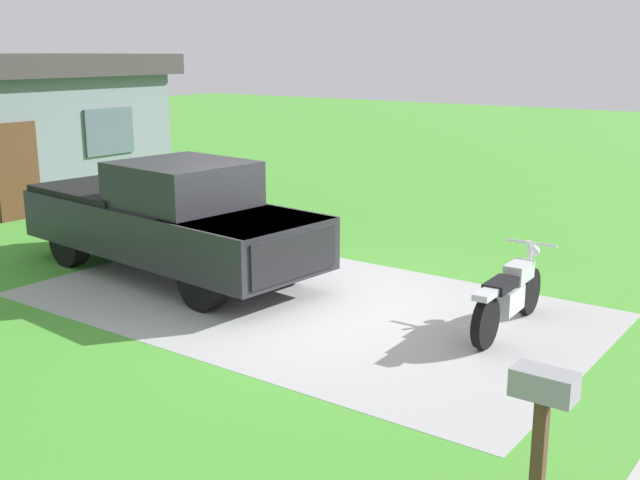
% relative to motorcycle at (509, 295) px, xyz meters
% --- Properties ---
extents(ground_plane, '(80.00, 80.00, 0.00)m').
position_rel_motorcycle_xyz_m(ground_plane, '(-0.76, 2.80, -0.47)').
color(ground_plane, '#489732').
extents(driveway_pad, '(4.83, 8.19, 0.01)m').
position_rel_motorcycle_xyz_m(driveway_pad, '(-0.76, 2.80, -0.47)').
color(driveway_pad, '#A2A2A2').
rests_on(driveway_pad, ground).
extents(motorcycle, '(2.21, 0.70, 1.09)m').
position_rel_motorcycle_xyz_m(motorcycle, '(0.00, 0.00, 0.00)').
color(motorcycle, black).
rests_on(motorcycle, ground).
extents(pickup_truck, '(2.51, 5.78, 1.90)m').
position_rel_motorcycle_xyz_m(pickup_truck, '(-0.80, 5.59, 0.48)').
color(pickup_truck, black).
rests_on(pickup_truck, ground).
extents(mailbox, '(0.26, 0.48, 1.26)m').
position_rel_motorcycle_xyz_m(mailbox, '(-3.91, -1.87, 0.51)').
color(mailbox, '#4C3823').
rests_on(mailbox, ground).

